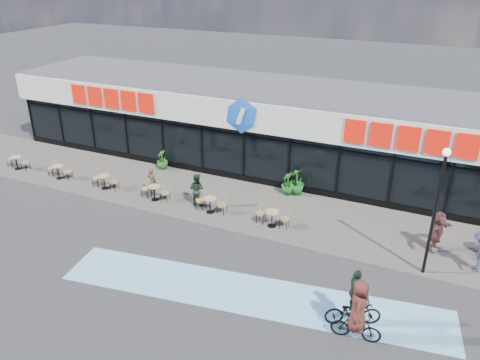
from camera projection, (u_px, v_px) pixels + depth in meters
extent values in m
plane|color=#28282B|center=(176.00, 248.00, 19.41)|extent=(120.00, 120.00, 0.00)
cube|color=#524E49|center=(223.00, 201.00, 23.11)|extent=(44.00, 5.00, 0.10)
cube|color=#6FAAD2|center=(250.00, 294.00, 16.68)|extent=(14.17, 4.13, 0.01)
cube|color=black|center=(265.00, 138.00, 27.04)|extent=(30.00, 6.00, 3.00)
cube|color=silver|center=(265.00, 101.00, 25.96)|extent=(30.60, 6.30, 1.50)
cube|color=#47474C|center=(266.00, 86.00, 25.75)|extent=(30.60, 6.30, 0.10)
cube|color=navy|center=(244.00, 128.00, 23.87)|extent=(30.60, 0.08, 0.18)
cube|color=black|center=(244.00, 136.00, 24.05)|extent=(30.00, 0.06, 0.08)
cube|color=black|center=(244.00, 179.00, 25.09)|extent=(30.00, 0.10, 0.40)
cube|color=red|center=(112.00, 98.00, 26.32)|extent=(5.63, 0.18, 1.10)
cube|color=red|center=(409.00, 138.00, 20.36)|extent=(5.63, 0.18, 1.10)
ellipsoid|color=blue|center=(242.00, 116.00, 23.34)|extent=(1.90, 0.24, 1.90)
cylinder|color=black|center=(31.00, 120.00, 30.13)|extent=(0.10, 0.10, 3.00)
cylinder|color=black|center=(61.00, 125.00, 29.20)|extent=(0.10, 0.10, 3.00)
cylinder|color=black|center=(93.00, 131.00, 28.26)|extent=(0.10, 0.10, 3.00)
cylinder|color=black|center=(126.00, 137.00, 27.33)|extent=(0.10, 0.10, 3.00)
cylinder|color=black|center=(163.00, 143.00, 26.40)|extent=(0.10, 0.10, 3.00)
cylinder|color=black|center=(202.00, 149.00, 25.47)|extent=(0.10, 0.10, 3.00)
cylinder|color=black|center=(244.00, 156.00, 24.54)|extent=(0.10, 0.10, 3.00)
cylinder|color=black|center=(289.00, 164.00, 23.60)|extent=(0.10, 0.10, 3.00)
cylinder|color=black|center=(338.00, 172.00, 22.67)|extent=(0.10, 0.10, 3.00)
cylinder|color=black|center=(391.00, 181.00, 21.74)|extent=(0.10, 0.10, 3.00)
cylinder|color=black|center=(449.00, 191.00, 20.81)|extent=(0.10, 0.10, 3.00)
cylinder|color=black|center=(434.00, 217.00, 16.71)|extent=(0.12, 0.12, 4.78)
sphere|color=#FFF2CC|center=(447.00, 152.00, 15.66)|extent=(0.28, 0.28, 0.28)
cylinder|color=#9E8265|center=(16.00, 157.00, 26.25)|extent=(0.60, 0.60, 0.04)
cylinder|color=black|center=(17.00, 163.00, 26.39)|extent=(0.06, 0.06, 0.70)
cylinder|color=black|center=(18.00, 169.00, 26.55)|extent=(0.40, 0.40, 0.02)
cylinder|color=#9E8265|center=(57.00, 166.00, 25.10)|extent=(0.60, 0.60, 0.04)
cylinder|color=black|center=(59.00, 172.00, 25.25)|extent=(0.06, 0.06, 0.70)
cylinder|color=black|center=(60.00, 178.00, 25.40)|extent=(0.40, 0.40, 0.02)
cylinder|color=#9E8265|center=(103.00, 176.00, 23.95)|extent=(0.60, 0.60, 0.04)
cylinder|color=black|center=(104.00, 182.00, 24.10)|extent=(0.06, 0.06, 0.70)
cylinder|color=black|center=(105.00, 188.00, 24.25)|extent=(0.40, 0.40, 0.02)
cylinder|color=#9E8265|center=(154.00, 187.00, 22.80)|extent=(0.60, 0.60, 0.04)
cylinder|color=black|center=(155.00, 193.00, 22.95)|extent=(0.06, 0.06, 0.70)
cylinder|color=black|center=(155.00, 200.00, 23.10)|extent=(0.40, 0.40, 0.02)
cylinder|color=#9E8265|center=(210.00, 199.00, 21.65)|extent=(0.60, 0.60, 0.04)
cylinder|color=black|center=(210.00, 205.00, 21.80)|extent=(0.06, 0.06, 0.70)
cylinder|color=black|center=(210.00, 212.00, 21.95)|extent=(0.40, 0.40, 0.02)
cylinder|color=#9E8265|center=(272.00, 212.00, 20.50)|extent=(0.60, 0.60, 0.04)
cylinder|color=black|center=(272.00, 219.00, 20.65)|extent=(0.06, 0.06, 0.70)
cylinder|color=black|center=(272.00, 226.00, 20.80)|extent=(0.40, 0.40, 0.02)
imported|color=#214D16|center=(162.00, 159.00, 26.37)|extent=(0.87, 0.87, 1.13)
imported|color=#154B17|center=(288.00, 183.00, 23.47)|extent=(0.83, 0.83, 1.19)
imported|color=#175219|center=(297.00, 181.00, 23.44)|extent=(0.92, 0.92, 1.38)
imported|color=#4C2E27|center=(152.00, 181.00, 23.42)|extent=(0.54, 0.38, 1.40)
imported|color=black|center=(197.00, 189.00, 22.34)|extent=(0.78, 0.61, 1.60)
imported|color=#2B3043|center=(479.00, 251.00, 17.51)|extent=(0.71, 1.12, 1.66)
imported|color=#4C2B27|center=(437.00, 231.00, 18.72)|extent=(1.05, 1.71, 1.76)
imported|color=black|center=(356.00, 327.00, 14.51)|extent=(1.61, 0.59, 0.94)
imported|color=#4C201B|center=(359.00, 305.00, 14.15)|extent=(0.64, 0.91, 1.76)
imported|color=black|center=(353.00, 312.00, 15.14)|extent=(1.93, 1.33, 0.96)
imported|color=#192D20|center=(355.00, 292.00, 14.81)|extent=(0.76, 1.04, 1.63)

